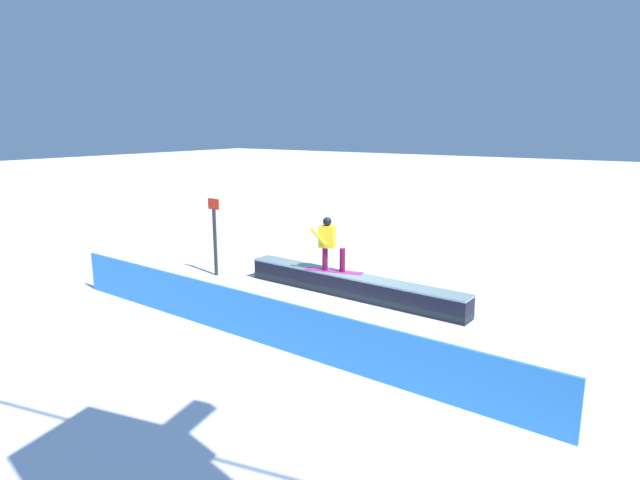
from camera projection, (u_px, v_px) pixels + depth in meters
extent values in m
plane|color=white|center=(352.00, 296.00, 13.52)|extent=(120.00, 120.00, 0.00)
cube|color=black|center=(352.00, 286.00, 13.47)|extent=(6.17, 0.77, 0.52)
cube|color=black|center=(352.00, 291.00, 13.50)|extent=(6.18, 0.78, 0.13)
cube|color=#819BA0|center=(352.00, 276.00, 13.41)|extent=(6.17, 0.83, 0.04)
cube|color=#B32F94|center=(334.00, 271.00, 13.73)|extent=(1.54, 0.63, 0.01)
cylinder|color=maroon|center=(325.00, 259.00, 13.74)|extent=(0.17, 0.17, 0.60)
cylinder|color=maroon|center=(342.00, 260.00, 13.59)|extent=(0.17, 0.17, 0.60)
cube|color=yellow|center=(327.00, 237.00, 13.60)|extent=(0.45, 0.33, 0.55)
sphere|color=black|center=(327.00, 222.00, 13.52)|extent=(0.22, 0.22, 0.22)
cylinder|color=yellow|center=(318.00, 236.00, 13.51)|extent=(0.46, 0.20, 0.45)
cylinder|color=yellow|center=(333.00, 235.00, 13.71)|extent=(0.23, 0.14, 0.56)
cube|color=#3288E6|center=(258.00, 319.00, 10.59)|extent=(11.72, 0.51, 0.97)
cylinder|color=#262628|center=(215.00, 243.00, 15.24)|extent=(0.10, 0.10, 1.90)
cube|color=red|center=(214.00, 204.00, 15.01)|extent=(0.40, 0.04, 0.30)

